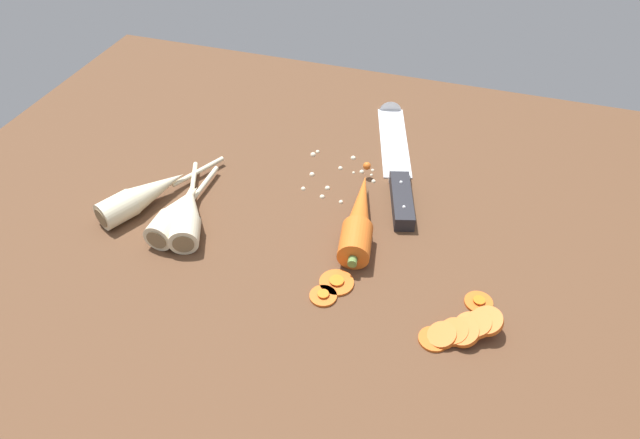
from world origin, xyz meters
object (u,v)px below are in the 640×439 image
at_px(parsnip_front, 187,213).
at_px(parsnip_mid_right, 144,195).
at_px(whole_carrot, 359,217).
at_px(carrot_slice_stray_near, 323,295).
at_px(carrot_slice_stray_far, 337,282).
at_px(parsnip_mid_left, 178,212).
at_px(chefs_knife, 396,154).
at_px(carrot_slice_stray_mid, 479,301).
at_px(carrot_slice_stack, 462,330).

bearing_deg(parsnip_front, parsnip_mid_right, 168.37).
bearing_deg(parsnip_front, whole_carrot, 15.49).
distance_m(carrot_slice_stray_near, carrot_slice_stray_far, 0.03).
bearing_deg(whole_carrot, carrot_slice_stray_far, -89.83).
relative_size(parsnip_front, parsnip_mid_left, 1.02).
relative_size(chefs_knife, carrot_slice_stray_mid, 9.94).
bearing_deg(carrot_slice_stray_mid, carrot_slice_stray_near, -165.14).
relative_size(whole_carrot, parsnip_mid_right, 1.07).
height_order(parsnip_mid_left, carrot_slice_stray_far, parsnip_mid_left).
xyz_separation_m(chefs_knife, parsnip_front, (-0.24, -0.25, 0.01)).
bearing_deg(chefs_knife, parsnip_front, -134.14).
bearing_deg(carrot_slice_stray_near, parsnip_mid_left, 163.82).
distance_m(whole_carrot, carrot_slice_stray_near, 0.13).
relative_size(parsnip_front, parsnip_mid_right, 0.92).
xyz_separation_m(carrot_slice_stack, carrot_slice_stray_mid, (0.01, 0.06, -0.01)).
relative_size(carrot_slice_stray_mid, carrot_slice_stray_far, 0.79).
distance_m(parsnip_front, parsnip_mid_right, 0.08).
distance_m(whole_carrot, parsnip_mid_left, 0.25).
bearing_deg(parsnip_mid_left, carrot_slice_stray_far, -9.70).
xyz_separation_m(parsnip_mid_right, carrot_slice_stack, (0.47, -0.09, -0.01)).
xyz_separation_m(carrot_slice_stack, carrot_slice_stray_far, (-0.16, 0.03, -0.01)).
height_order(carrot_slice_stray_near, carrot_slice_stray_mid, same).
distance_m(parsnip_front, carrot_slice_stray_far, 0.23).
distance_m(parsnip_front, carrot_slice_stray_near, 0.23).
relative_size(parsnip_front, carrot_slice_stray_far, 4.19).
bearing_deg(carrot_slice_stray_near, chefs_knife, 86.24).
distance_m(chefs_knife, carrot_slice_stray_mid, 0.31).
relative_size(parsnip_mid_right, carrot_slice_stray_near, 5.86).
bearing_deg(carrot_slice_stray_far, carrot_slice_stack, -11.80).
xyz_separation_m(chefs_knife, parsnip_mid_left, (-0.25, -0.25, 0.01)).
bearing_deg(carrot_slice_stray_far, carrot_slice_stray_mid, 7.34).
height_order(chefs_knife, whole_carrot, whole_carrot).
bearing_deg(carrot_slice_stray_far, parsnip_mid_left, 170.30).
relative_size(parsnip_mid_right, carrot_slice_stray_far, 4.55).
height_order(chefs_knife, carrot_slice_stray_mid, chefs_knife).
bearing_deg(chefs_knife, carrot_slice_stray_far, -92.28).
bearing_deg(parsnip_mid_right, chefs_knife, 36.06).
bearing_deg(carrot_slice_stack, whole_carrot, 138.63).
xyz_separation_m(whole_carrot, parsnip_mid_right, (-0.31, -0.05, -0.00)).
distance_m(whole_carrot, parsnip_front, 0.24).
distance_m(parsnip_front, carrot_slice_stack, 0.40).
bearing_deg(parsnip_mid_left, whole_carrot, 15.23).
distance_m(chefs_knife, carrot_slice_stray_far, 0.29).
height_order(parsnip_front, carrot_slice_stack, parsnip_front).
distance_m(chefs_knife, parsnip_front, 0.34).
height_order(parsnip_mid_left, carrot_slice_stack, parsnip_mid_left).
height_order(whole_carrot, carrot_slice_stray_far, whole_carrot).
distance_m(whole_carrot, carrot_slice_stack, 0.21).
bearing_deg(parsnip_mid_left, carrot_slice_stray_mid, -2.62).
height_order(whole_carrot, carrot_slice_stack, whole_carrot).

